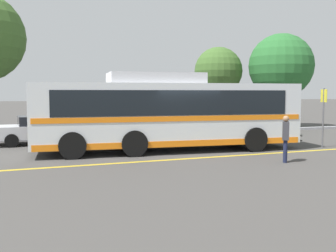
# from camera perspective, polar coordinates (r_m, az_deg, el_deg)

# --- Properties ---
(ground_plane) EXTENTS (220.00, 220.00, 0.00)m
(ground_plane) POSITION_cam_1_polar(r_m,az_deg,el_deg) (16.26, 1.75, -3.67)
(ground_plane) COLOR #423F3D
(lane_strip_0) EXTENTS (30.85, 0.20, 0.01)m
(lane_strip_0) POSITION_cam_1_polar(r_m,az_deg,el_deg) (14.44, 3.11, -4.74)
(lane_strip_0) COLOR gold
(lane_strip_0) RESTS_ON ground_plane
(curb_strip) EXTENTS (38.85, 0.36, 0.15)m
(curb_strip) POSITION_cam_1_polar(r_m,az_deg,el_deg) (21.68, -5.22, -1.36)
(curb_strip) COLOR #99999E
(curb_strip) RESTS_ON ground_plane
(transit_bus) EXTENTS (11.34, 3.69, 3.21)m
(transit_bus) POSITION_cam_1_polar(r_m,az_deg,el_deg) (16.29, -0.06, 2.03)
(transit_bus) COLOR silver
(transit_bus) RESTS_ON ground_plane
(parked_car_1) EXTENTS (4.70, 2.14, 1.32)m
(parked_car_1) POSITION_cam_1_polar(r_m,az_deg,el_deg) (19.57, -17.80, -0.44)
(parked_car_1) COLOR silver
(parked_car_1) RESTS_ON ground_plane
(parked_car_2) EXTENTS (4.60, 2.06, 1.49)m
(parked_car_2) POSITION_cam_1_polar(r_m,az_deg,el_deg) (20.87, -0.48, 0.25)
(parked_car_2) COLOR navy
(parked_car_2) RESTS_ON ground_plane
(parked_car_3) EXTENTS (4.49, 1.93, 1.24)m
(parked_car_3) POSITION_cam_1_polar(r_m,az_deg,el_deg) (22.99, 12.50, 0.33)
(parked_car_3) COLOR #9E9EA3
(parked_car_3) RESTS_ON ground_plane
(pedestrian_0) EXTENTS (0.43, 0.47, 1.62)m
(pedestrian_0) POSITION_cam_1_polar(r_m,az_deg,el_deg) (14.14, 16.70, -1.40)
(pedestrian_0) COLOR #191E38
(pedestrian_0) RESTS_ON ground_plane
(bus_stop_sign) EXTENTS (0.07, 0.40, 2.61)m
(bus_stop_sign) POSITION_cam_1_polar(r_m,az_deg,el_deg) (18.46, 21.63, 2.12)
(bus_stop_sign) COLOR #59595E
(bus_stop_sign) RESTS_ON ground_plane
(tree_0) EXTENTS (3.38, 3.38, 5.63)m
(tree_0) POSITION_cam_1_polar(r_m,az_deg,el_deg) (28.23, 7.31, 7.89)
(tree_0) COLOR #513823
(tree_0) RESTS_ON ground_plane
(tree_1) EXTENTS (4.43, 4.43, 6.48)m
(tree_1) POSITION_cam_1_polar(r_m,az_deg,el_deg) (28.48, 16.09, 8.37)
(tree_1) COLOR #513823
(tree_1) RESTS_ON ground_plane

